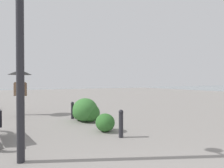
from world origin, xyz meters
The scene contains 8 objects.
lamppost centered at (3.35, 1.25, 2.82)m, with size 0.98×0.28×4.28m.
pedestrian centered at (8.71, 1.20, 1.60)m, with size 1.00×1.00×2.03m.
bollard_near centered at (3.80, -1.18, 0.39)m, with size 0.13×0.13×0.75m.
bollard_mid centered at (6.83, -0.66, 0.36)m, with size 0.13×0.13×0.69m.
shrub_low centered at (6.15, -0.97, 0.44)m, with size 1.03×0.93×0.88m.
shrub_round centered at (4.53, -1.05, 0.27)m, with size 0.64×0.57×0.54m.
shrub_wide centered at (6.37, -0.87, 0.29)m, with size 0.69×0.62×0.59m.
shrub_tall centered at (6.00, -1.12, 0.33)m, with size 0.78×0.70×0.67m.
Camera 1 is at (-0.45, 1.28, 1.51)m, focal length 29.26 mm.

